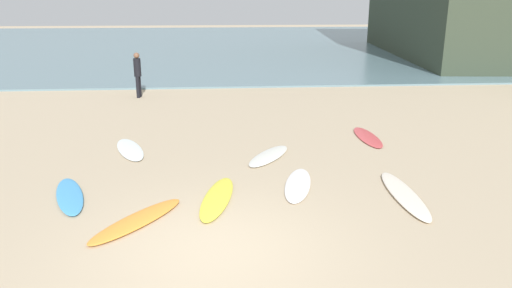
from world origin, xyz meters
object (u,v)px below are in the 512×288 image
object	(u,v)px
surfboard_3	(368,137)
surfboard_5	(217,198)
surfboard_0	(269,156)
surfboard_7	(130,149)
surfboard_2	(137,220)
surfboard_4	(298,185)
surfboard_1	(404,195)
surfboard_6	(70,196)
beachgoer_near	(138,72)

from	to	relation	value
surfboard_3	surfboard_5	world-z (taller)	surfboard_5
surfboard_0	surfboard_7	world-z (taller)	surfboard_0
surfboard_3	surfboard_7	xyz separation A→B (m)	(-6.61, -0.68, 0.00)
surfboard_7	surfboard_3	bearing A→B (deg)	-13.41
surfboard_2	surfboard_5	world-z (taller)	surfboard_2
surfboard_3	surfboard_4	size ratio (longest dim) A/B	1.06
surfboard_1	surfboard_3	distance (m)	4.26
surfboard_0	surfboard_4	bearing A→B (deg)	133.15
surfboard_6	beachgoer_near	size ratio (longest dim) A/B	1.19
surfboard_3	beachgoer_near	distance (m)	9.86
surfboard_6	surfboard_7	size ratio (longest dim) A/B	1.00
surfboard_3	surfboard_7	distance (m)	6.65
surfboard_6	beachgoer_near	world-z (taller)	beachgoer_near
beachgoer_near	surfboard_2	bearing A→B (deg)	-162.88
surfboard_4	surfboard_7	bearing A→B (deg)	158.74
surfboard_7	beachgoer_near	bearing A→B (deg)	77.26
surfboard_0	surfboard_3	size ratio (longest dim) A/B	0.89
surfboard_4	beachgoer_near	size ratio (longest dim) A/B	1.15
surfboard_6	beachgoer_near	xyz separation A→B (m)	(-0.12, 10.18, 0.95)
surfboard_3	surfboard_6	size ratio (longest dim) A/B	1.02
surfboard_1	surfboard_3	world-z (taller)	surfboard_1
surfboard_1	beachgoer_near	xyz separation A→B (m)	(-6.93, 10.65, 0.95)
surfboard_2	beachgoer_near	bearing A→B (deg)	-45.43
surfboard_0	surfboard_3	world-z (taller)	surfboard_0
surfboard_6	beachgoer_near	distance (m)	10.23
surfboard_6	surfboard_7	world-z (taller)	surfboard_6
surfboard_6	surfboard_5	bearing A→B (deg)	154.03
surfboard_3	surfboard_1	bearing A→B (deg)	-97.02
surfboard_6	surfboard_4	bearing A→B (deg)	163.82
surfboard_5	surfboard_7	size ratio (longest dim) A/B	1.07
surfboard_2	surfboard_4	world-z (taller)	surfboard_2
surfboard_0	surfboard_5	distance (m)	2.91
surfboard_1	surfboard_5	bearing A→B (deg)	-0.68
surfboard_5	surfboard_7	bearing A→B (deg)	-45.54
surfboard_3	beachgoer_near	size ratio (longest dim) A/B	1.21
surfboard_7	surfboard_4	bearing A→B (deg)	-54.22
surfboard_3	surfboard_7	size ratio (longest dim) A/B	1.02
surfboard_4	beachgoer_near	distance (m)	11.08
surfboard_0	surfboard_6	distance (m)	4.86
surfboard_4	beachgoer_near	bearing A→B (deg)	129.74
surfboard_2	beachgoer_near	xyz separation A→B (m)	(-1.68, 11.44, 0.95)
surfboard_0	surfboard_2	distance (m)	4.46
surfboard_1	surfboard_2	world-z (taller)	surfboard_1
surfboard_3	beachgoer_near	world-z (taller)	beachgoer_near
surfboard_2	surfboard_3	size ratio (longest dim) A/B	1.04
surfboard_4	surfboard_5	bearing A→B (deg)	-146.93
beachgoer_near	surfboard_0	bearing A→B (deg)	-142.05
surfboard_5	surfboard_3	bearing A→B (deg)	-125.78
surfboard_0	surfboard_3	xyz separation A→B (m)	(3.01, 1.51, -0.01)
surfboard_4	surfboard_6	xyz separation A→B (m)	(-4.73, -0.27, 0.01)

